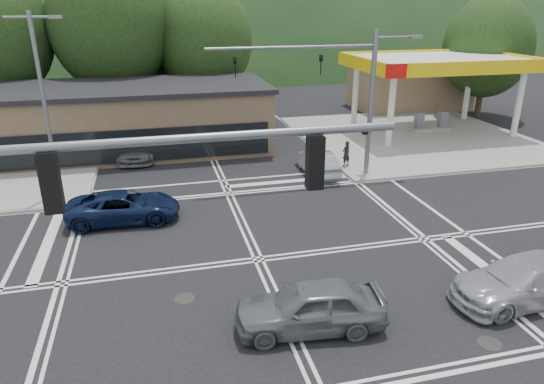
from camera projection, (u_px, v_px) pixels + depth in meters
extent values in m
plane|color=black|center=(258.00, 260.00, 18.82)|extent=(120.00, 120.00, 0.00)
cube|color=gray|center=(413.00, 137.00, 35.73)|extent=(16.00, 16.00, 0.15)
cylinder|color=silver|center=(391.00, 112.00, 32.36)|extent=(0.44, 0.44, 5.00)
cylinder|color=silver|center=(355.00, 96.00, 37.77)|extent=(0.44, 0.44, 5.00)
cylinder|color=silver|center=(519.00, 104.00, 34.62)|extent=(0.44, 0.44, 5.00)
cylinder|color=silver|center=(468.00, 91.00, 40.03)|extent=(0.44, 0.44, 5.00)
cube|color=silver|center=(438.00, 61.00, 35.17)|extent=(12.00, 8.00, 0.60)
cube|color=yellow|center=(472.00, 68.00, 31.56)|extent=(12.20, 0.25, 0.90)
cube|color=yellow|center=(411.00, 56.00, 38.78)|extent=(12.20, 0.25, 0.90)
cube|color=yellow|center=(362.00, 64.00, 33.81)|extent=(0.25, 8.20, 0.90)
cube|color=yellow|center=(509.00, 59.00, 36.52)|extent=(0.25, 8.20, 0.90)
cube|color=red|center=(396.00, 71.00, 30.18)|extent=(1.40, 0.12, 0.90)
cube|color=gray|center=(430.00, 129.00, 37.02)|extent=(3.00, 1.00, 0.30)
cube|color=slate|center=(419.00, 121.00, 36.54)|extent=(0.60, 0.50, 1.30)
cube|color=slate|center=(443.00, 120.00, 36.99)|extent=(0.60, 0.50, 1.30)
cube|color=#846B4F|center=(409.00, 87.00, 45.22)|extent=(10.00, 6.00, 3.80)
cube|color=brown|center=(82.00, 122.00, 31.63)|extent=(24.00, 8.00, 4.00)
ellipsoid|color=#193317|center=(164.00, 50.00, 100.07)|extent=(252.00, 126.00, 140.00)
cylinder|color=#382619|center=(7.00, 100.00, 36.44)|extent=(0.50, 0.50, 4.84)
cylinder|color=#382619|center=(118.00, 93.00, 38.17)|extent=(0.50, 0.50, 5.28)
ellipsoid|color=black|center=(110.00, 24.00, 36.28)|extent=(9.00, 9.00, 10.35)
cylinder|color=#382619|center=(207.00, 95.00, 39.91)|extent=(0.50, 0.50, 4.40)
ellipsoid|color=black|center=(204.00, 40.00, 38.34)|extent=(7.60, 7.60, 8.74)
cylinder|color=#382619|center=(167.00, 86.00, 42.76)|extent=(0.50, 0.50, 4.84)
ellipsoid|color=black|center=(163.00, 29.00, 41.03)|extent=(8.40, 8.40, 9.66)
cylinder|color=#382619|center=(480.00, 94.00, 41.58)|extent=(0.50, 0.50, 3.96)
ellipsoid|color=black|center=(488.00, 47.00, 40.16)|extent=(7.20, 7.20, 8.28)
cylinder|color=slate|center=(45.00, 109.00, 23.38)|extent=(0.20, 0.20, 9.00)
cylinder|color=slate|center=(29.00, 17.00, 21.84)|extent=(2.20, 0.12, 0.12)
cube|color=slate|center=(56.00, 17.00, 22.09)|extent=(0.60, 0.25, 0.15)
cylinder|color=slate|center=(371.00, 106.00, 26.62)|extent=(0.28, 0.28, 8.00)
cylinder|color=slate|center=(293.00, 47.00, 24.43)|extent=(9.00, 0.16, 0.16)
imported|color=black|center=(321.00, 65.00, 25.10)|extent=(0.16, 0.20, 1.00)
imported|color=black|center=(235.00, 67.00, 24.08)|extent=(0.16, 0.20, 1.00)
cylinder|color=slate|center=(397.00, 37.00, 25.57)|extent=(2.40, 0.12, 0.12)
cube|color=slate|center=(416.00, 37.00, 25.82)|extent=(0.70, 0.30, 0.15)
cube|color=black|center=(365.00, 131.00, 27.07)|extent=(0.25, 0.30, 0.35)
cylinder|color=slate|center=(143.00, 142.00, 7.95)|extent=(9.00, 0.16, 0.16)
cube|color=black|center=(51.00, 184.00, 7.83)|extent=(0.30, 0.25, 1.00)
cube|color=black|center=(315.00, 163.00, 8.85)|extent=(0.30, 0.25, 1.00)
imported|color=#0C1938|center=(124.00, 207.00, 21.92)|extent=(5.07, 2.48, 1.39)
imported|color=slate|center=(310.00, 306.00, 14.61)|extent=(4.75, 2.34, 1.56)
imported|color=#9B9CA2|center=(525.00, 280.00, 16.06)|extent=(5.24, 2.39, 1.49)
imported|color=#999CA0|center=(317.00, 162.00, 27.94)|extent=(1.59, 4.30, 1.40)
imported|color=white|center=(221.00, 134.00, 33.49)|extent=(2.29, 4.94, 1.64)
imported|color=#5C5F61|center=(136.00, 145.00, 30.99)|extent=(2.39, 5.46, 1.56)
imported|color=black|center=(346.00, 154.00, 28.83)|extent=(0.66, 0.55, 1.54)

